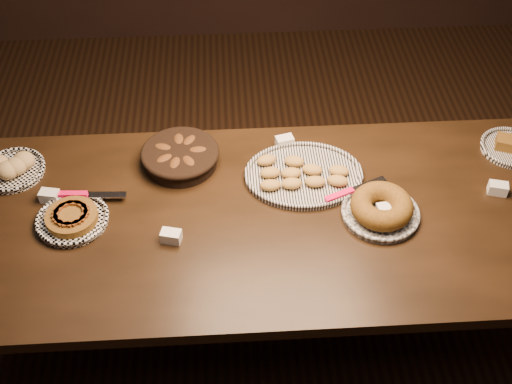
{
  "coord_description": "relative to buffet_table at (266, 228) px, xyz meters",
  "views": [
    {
      "loc": [
        -0.13,
        -1.6,
        2.48
      ],
      "look_at": [
        -0.03,
        0.05,
        0.82
      ],
      "focal_mm": 45.0,
      "sensor_mm": 36.0,
      "label": 1
    }
  ],
  "objects": [
    {
      "name": "ground",
      "position": [
        0.0,
        0.0,
        -0.68
      ],
      "size": [
        5.0,
        5.0,
        0.0
      ],
      "primitive_type": "plane",
      "color": "black",
      "rests_on": "ground"
    },
    {
      "name": "buffet_table",
      "position": [
        0.0,
        0.0,
        0.0
      ],
      "size": [
        2.4,
        1.0,
        0.75
      ],
      "color": "black",
      "rests_on": "ground"
    },
    {
      "name": "apple_tart_plate",
      "position": [
        -0.7,
        0.01,
        0.09
      ],
      "size": [
        0.32,
        0.26,
        0.05
      ],
      "rotation": [
        0.0,
        0.0,
        -0.21
      ],
      "color": "white",
      "rests_on": "buffet_table"
    },
    {
      "name": "madeleine_platter",
      "position": [
        0.16,
        0.19,
        0.09
      ],
      "size": [
        0.46,
        0.37,
        0.05
      ],
      "rotation": [
        0.0,
        0.0,
        -0.29
      ],
      "color": "black",
      "rests_on": "buffet_table"
    },
    {
      "name": "bundt_cake_plate",
      "position": [
        0.42,
        -0.03,
        0.11
      ],
      "size": [
        0.34,
        0.33,
        0.09
      ],
      "rotation": [
        0.0,
        0.0,
        -0.06
      ],
      "color": "black",
      "rests_on": "buffet_table"
    },
    {
      "name": "croissant_basket",
      "position": [
        -0.32,
        0.3,
        0.12
      ],
      "size": [
        0.35,
        0.35,
        0.08
      ],
      "rotation": [
        0.0,
        0.0,
        0.27
      ],
      "color": "black",
      "rests_on": "buffet_table"
    },
    {
      "name": "bread_roll_plate",
      "position": [
        -0.97,
        0.28,
        0.1
      ],
      "size": [
        0.25,
        0.25,
        0.08
      ],
      "rotation": [
        0.0,
        0.0,
        0.26
      ],
      "color": "white",
      "rests_on": "buffet_table"
    },
    {
      "name": "loaf_plate",
      "position": [
        1.02,
        0.3,
        0.09
      ],
      "size": [
        0.25,
        0.25,
        0.06
      ],
      "rotation": [
        0.0,
        0.0,
        -0.37
      ],
      "color": "black",
      "rests_on": "buffet_table"
    },
    {
      "name": "tent_cards",
      "position": [
        0.06,
        0.09,
        0.1
      ],
      "size": [
        1.77,
        0.55,
        0.04
      ],
      "color": "white",
      "rests_on": "buffet_table"
    }
  ]
}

